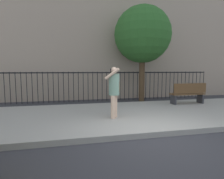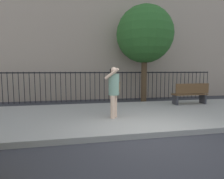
{
  "view_description": "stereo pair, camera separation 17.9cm",
  "coord_description": "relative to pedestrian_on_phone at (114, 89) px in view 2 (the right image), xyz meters",
  "views": [
    {
      "loc": [
        -2.16,
        -4.22,
        1.7
      ],
      "look_at": [
        -0.74,
        1.93,
        1.04
      ],
      "focal_mm": 30.27,
      "sensor_mm": 36.0,
      "label": 1
    },
    {
      "loc": [
        -1.98,
        -4.26,
        1.7
      ],
      "look_at": [
        -0.74,
        1.93,
        1.04
      ],
      "focal_mm": 30.27,
      "sensor_mm": 36.0,
      "label": 2
    }
  ],
  "objects": [
    {
      "name": "pedestrian_on_phone",
      "position": [
        0.0,
        0.0,
        0.0
      ],
      "size": [
        0.61,
        0.72,
        1.64
      ],
      "color": "beige",
      "rests_on": "sidewalk"
    },
    {
      "name": "iron_fence",
      "position": [
        0.73,
        4.25,
        -0.08
      ],
      "size": [
        12.03,
        0.04,
        1.6
      ],
      "color": "black",
      "rests_on": "ground"
    },
    {
      "name": "sidewalk",
      "position": [
        0.73,
        0.55,
        -1.02
      ],
      "size": [
        28.0,
        4.4,
        0.15
      ],
      "primitive_type": "cube",
      "color": "#9E9B93",
      "rests_on": "ground"
    },
    {
      "name": "street_bench",
      "position": [
        3.87,
        1.66,
        -0.45
      ],
      "size": [
        1.6,
        0.45,
        0.95
      ],
      "color": "brown",
      "rests_on": "sidewalk"
    },
    {
      "name": "ground_plane",
      "position": [
        0.73,
        -1.65,
        -1.1
      ],
      "size": [
        60.0,
        60.0,
        0.0
      ],
      "primitive_type": "plane",
      "color": "#333338"
    },
    {
      "name": "street_tree_near",
      "position": [
        2.41,
        3.67,
        2.43
      ],
      "size": [
        2.97,
        2.97,
        5.04
      ],
      "color": "#4C3823",
      "rests_on": "ground"
    }
  ]
}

